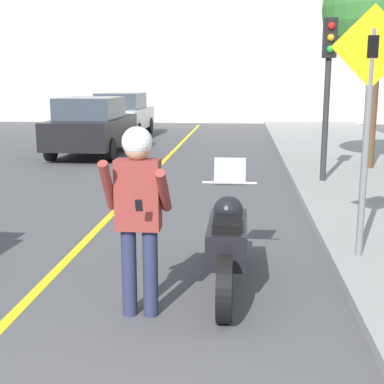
{
  "coord_description": "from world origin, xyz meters",
  "views": [
    {
      "loc": [
        1.52,
        -2.05,
        2.17
      ],
      "look_at": [
        0.99,
        3.56,
        0.99
      ],
      "focal_mm": 50.0,
      "sensor_mm": 36.0,
      "label": 1
    }
  ],
  "objects_px": {
    "crossing_sign": "(368,110)",
    "street_tree": "(379,9)",
    "parked_car_white": "(122,114)",
    "traffic_light": "(328,69)",
    "person_biker": "(138,202)",
    "motorcycle": "(228,241)",
    "parked_car_black": "(92,126)"
  },
  "relations": [
    {
      "from": "crossing_sign",
      "to": "parked_car_white",
      "type": "distance_m",
      "value": 15.57
    },
    {
      "from": "person_biker",
      "to": "street_tree",
      "type": "bearing_deg",
      "value": 64.66
    },
    {
      "from": "traffic_light",
      "to": "parked_car_black",
      "type": "xyz_separation_m",
      "value": [
        -6.06,
        4.24,
        -1.53
      ]
    },
    {
      "from": "person_biker",
      "to": "parked_car_white",
      "type": "distance_m",
      "value": 16.35
    },
    {
      "from": "traffic_light",
      "to": "street_tree",
      "type": "xyz_separation_m",
      "value": [
        1.32,
        1.81,
        1.34
      ]
    },
    {
      "from": "crossing_sign",
      "to": "parked_car_white",
      "type": "relative_size",
      "value": 0.68
    },
    {
      "from": "motorcycle",
      "to": "parked_car_white",
      "type": "xyz_separation_m",
      "value": [
        -4.52,
        15.12,
        0.35
      ]
    },
    {
      "from": "crossing_sign",
      "to": "parked_car_black",
      "type": "height_order",
      "value": "crossing_sign"
    },
    {
      "from": "motorcycle",
      "to": "traffic_light",
      "type": "bearing_deg",
      "value": 72.27
    },
    {
      "from": "street_tree",
      "to": "parked_car_white",
      "type": "bearing_deg",
      "value": 135.07
    },
    {
      "from": "motorcycle",
      "to": "parked_car_white",
      "type": "relative_size",
      "value": 0.55
    },
    {
      "from": "parked_car_black",
      "to": "person_biker",
      "type": "bearing_deg",
      "value": -72.12
    },
    {
      "from": "crossing_sign",
      "to": "parked_car_white",
      "type": "xyz_separation_m",
      "value": [
        -6.07,
        14.31,
        -0.99
      ]
    },
    {
      "from": "person_biker",
      "to": "parked_car_white",
      "type": "relative_size",
      "value": 0.42
    },
    {
      "from": "traffic_light",
      "to": "street_tree",
      "type": "distance_m",
      "value": 2.61
    },
    {
      "from": "motorcycle",
      "to": "parked_car_white",
      "type": "height_order",
      "value": "parked_car_white"
    },
    {
      "from": "crossing_sign",
      "to": "traffic_light",
      "type": "xyz_separation_m",
      "value": [
        0.27,
        4.86,
        0.55
      ]
    },
    {
      "from": "traffic_light",
      "to": "street_tree",
      "type": "height_order",
      "value": "street_tree"
    },
    {
      "from": "street_tree",
      "to": "parked_car_black",
      "type": "relative_size",
      "value": 1.16
    },
    {
      "from": "crossing_sign",
      "to": "parked_car_black",
      "type": "distance_m",
      "value": 10.83
    },
    {
      "from": "crossing_sign",
      "to": "traffic_light",
      "type": "height_order",
      "value": "traffic_light"
    },
    {
      "from": "parked_car_black",
      "to": "traffic_light",
      "type": "bearing_deg",
      "value": -34.98
    },
    {
      "from": "person_biker",
      "to": "parked_car_white",
      "type": "xyz_separation_m",
      "value": [
        -3.73,
        15.92,
        -0.24
      ]
    },
    {
      "from": "traffic_light",
      "to": "parked_car_white",
      "type": "bearing_deg",
      "value": 123.85
    },
    {
      "from": "motorcycle",
      "to": "person_biker",
      "type": "distance_m",
      "value": 1.27
    },
    {
      "from": "motorcycle",
      "to": "person_biker",
      "type": "xyz_separation_m",
      "value": [
        -0.79,
        -0.8,
        0.59
      ]
    },
    {
      "from": "person_biker",
      "to": "traffic_light",
      "type": "bearing_deg",
      "value": 68.08
    },
    {
      "from": "traffic_light",
      "to": "parked_car_black",
      "type": "bearing_deg",
      "value": 145.02
    },
    {
      "from": "crossing_sign",
      "to": "street_tree",
      "type": "height_order",
      "value": "street_tree"
    },
    {
      "from": "motorcycle",
      "to": "traffic_light",
      "type": "distance_m",
      "value": 6.25
    },
    {
      "from": "motorcycle",
      "to": "crossing_sign",
      "type": "bearing_deg",
      "value": 27.82
    },
    {
      "from": "motorcycle",
      "to": "street_tree",
      "type": "xyz_separation_m",
      "value": [
        3.13,
        7.48,
        3.22
      ]
    }
  ]
}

